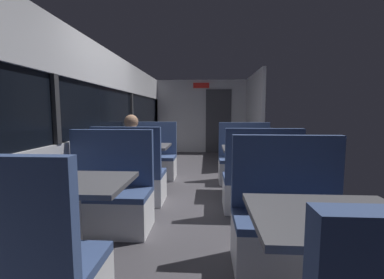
{
  "coord_description": "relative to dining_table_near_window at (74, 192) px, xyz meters",
  "views": [
    {
      "loc": [
        0.2,
        -4.09,
        1.3
      ],
      "look_at": [
        -0.09,
        0.7,
        0.78
      ],
      "focal_mm": 24.16,
      "sensor_mm": 36.0,
      "label": 1
    }
  ],
  "objects": [
    {
      "name": "bench_near_window_facing_entry",
      "position": [
        0.0,
        0.7,
        -0.31
      ],
      "size": [
        0.95,
        0.5,
        1.1
      ],
      "color": "silver",
      "rests_on": "ground_plane"
    },
    {
      "name": "dining_table_front_aisle",
      "position": [
        1.79,
        -0.6,
        0.0
      ],
      "size": [
        0.9,
        0.7,
        0.74
      ],
      "color": "#9E9EA3",
      "rests_on": "ground_plane"
    },
    {
      "name": "bench_rear_aisle_facing_entry",
      "position": [
        1.79,
        2.74,
        -0.31
      ],
      "size": [
        0.95,
        0.5,
        1.1
      ],
      "color": "silver",
      "rests_on": "ground_plane"
    },
    {
      "name": "bench_mid_window_facing_entry",
      "position": [
        0.0,
        2.94,
        -0.31
      ],
      "size": [
        0.95,
        0.5,
        1.1
      ],
      "color": "silver",
      "rests_on": "ground_plane"
    },
    {
      "name": "carriage_end_bulkhead",
      "position": [
        0.95,
        6.28,
        0.5
      ],
      "size": [
        2.9,
        0.11,
        2.3
      ],
      "color": "#B2B2B7",
      "rests_on": "ground_plane"
    },
    {
      "name": "dining_table_mid_window",
      "position": [
        0.0,
        2.24,
        0.0
      ],
      "size": [
        0.9,
        0.7,
        0.74
      ],
      "color": "#9E9EA3",
      "rests_on": "ground_plane"
    },
    {
      "name": "seated_passenger",
      "position": [
        0.0,
        1.62,
        -0.1
      ],
      "size": [
        0.47,
        0.55,
        1.26
      ],
      "color": "#26262D",
      "rests_on": "ground_plane"
    },
    {
      "name": "carriage_aisle_panel_right",
      "position": [
        2.34,
        5.09,
        0.51
      ],
      "size": [
        0.08,
        2.4,
        2.3
      ],
      "primitive_type": "cube",
      "color": "#B2B2B7",
      "rests_on": "ground_plane"
    },
    {
      "name": "ground_plane",
      "position": [
        0.89,
        2.09,
        -0.65
      ],
      "size": [
        3.3,
        9.2,
        0.02
      ],
      "primitive_type": "cube",
      "color": "#423F44"
    },
    {
      "name": "bench_rear_aisle_facing_end",
      "position": [
        1.79,
        1.35,
        -0.31
      ],
      "size": [
        0.95,
        0.5,
        1.1
      ],
      "color": "silver",
      "rests_on": "ground_plane"
    },
    {
      "name": "dining_table_near_window",
      "position": [
        0.0,
        0.0,
        0.0
      ],
      "size": [
        0.9,
        0.7,
        0.74
      ],
      "color": "#9E9EA3",
      "rests_on": "ground_plane"
    },
    {
      "name": "carriage_window_panel_left",
      "position": [
        -0.56,
        2.09,
        0.47
      ],
      "size": [
        0.09,
        8.48,
        2.3
      ],
      "color": "#B2B2B7",
      "rests_on": "ground_plane"
    },
    {
      "name": "dining_table_rear_aisle",
      "position": [
        1.79,
        2.04,
        0.0
      ],
      "size": [
        0.9,
        0.7,
        0.74
      ],
      "color": "#9E9EA3",
      "rests_on": "ground_plane"
    },
    {
      "name": "bench_front_aisle_facing_entry",
      "position": [
        1.79,
        0.1,
        -0.31
      ],
      "size": [
        0.95,
        0.5,
        1.1
      ],
      "color": "silver",
      "rests_on": "ground_plane"
    },
    {
      "name": "bench_mid_window_facing_end",
      "position": [
        0.0,
        1.55,
        -0.31
      ],
      "size": [
        0.95,
        0.5,
        1.1
      ],
      "color": "silver",
      "rests_on": "ground_plane"
    }
  ]
}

